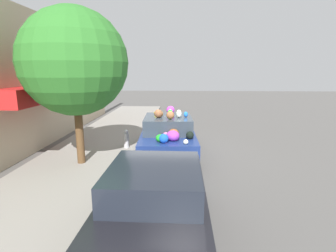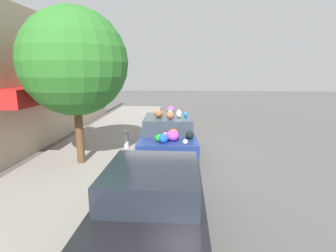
% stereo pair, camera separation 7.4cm
% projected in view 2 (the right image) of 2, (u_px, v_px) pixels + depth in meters
% --- Properties ---
extents(ground_plane, '(60.00, 60.00, 0.00)m').
position_uv_depth(ground_plane, '(165.00, 154.00, 9.52)').
color(ground_plane, '#565451').
extents(sidewalk_curb, '(24.00, 3.20, 0.12)m').
position_uv_depth(sidewalk_curb, '(92.00, 151.00, 9.66)').
color(sidewalk_curb, gray).
rests_on(sidewalk_curb, ground).
extents(building_facade, '(18.00, 1.20, 5.12)m').
position_uv_depth(building_facade, '(26.00, 83.00, 9.24)').
color(building_facade, '#C6B293').
rests_on(building_facade, ground).
extents(street_tree, '(3.15, 3.15, 4.67)m').
position_uv_depth(street_tree, '(74.00, 63.00, 7.70)').
color(street_tree, brown).
rests_on(street_tree, sidewalk_curb).
extents(fire_hydrant, '(0.20, 0.20, 0.70)m').
position_uv_depth(fire_hydrant, '(126.00, 139.00, 9.86)').
color(fire_hydrant, '#B2B2B7').
rests_on(fire_hydrant, sidewalk_curb).
extents(art_car, '(4.12, 2.03, 1.71)m').
position_uv_depth(art_car, '(168.00, 134.00, 9.31)').
color(art_car, navy).
rests_on(art_car, ground).
extents(parked_car_plain, '(3.95, 1.80, 1.41)m').
position_uv_depth(parked_car_plain, '(153.00, 200.00, 4.63)').
color(parked_car_plain, black).
rests_on(parked_car_plain, ground).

